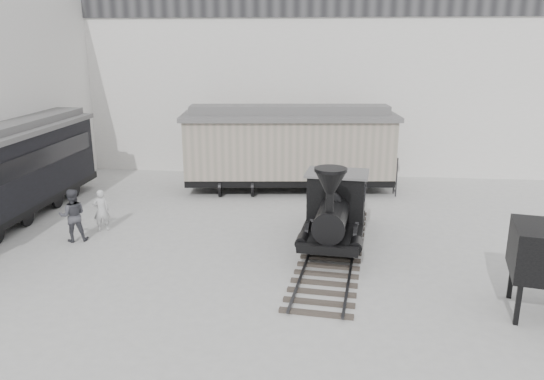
# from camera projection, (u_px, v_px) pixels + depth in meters

# --- Properties ---
(ground) EXTENTS (90.00, 90.00, 0.00)m
(ground) POSITION_uv_depth(u_px,v_px,m) (265.00, 291.00, 15.19)
(ground) COLOR #9E9E9B
(north_wall) EXTENTS (34.00, 2.51, 11.00)m
(north_wall) POSITION_uv_depth(u_px,v_px,m) (297.00, 67.00, 27.99)
(north_wall) COLOR silver
(north_wall) RESTS_ON ground
(locomotive) EXTENTS (2.91, 9.23, 3.21)m
(locomotive) POSITION_uv_depth(u_px,v_px,m) (335.00, 213.00, 18.25)
(locomotive) COLOR #2D2722
(locomotive) RESTS_ON ground
(boxcar) EXTENTS (10.13, 4.10, 4.04)m
(boxcar) POSITION_uv_depth(u_px,v_px,m) (289.00, 147.00, 24.78)
(boxcar) COLOR black
(boxcar) RESTS_ON ground
(visitor_a) EXTENTS (0.70, 0.61, 1.62)m
(visitor_a) POSITION_uv_depth(u_px,v_px,m) (101.00, 210.00, 19.74)
(visitor_a) COLOR #BEBEBE
(visitor_a) RESTS_ON ground
(visitor_b) EXTENTS (1.14, 1.03, 1.92)m
(visitor_b) POSITION_uv_depth(u_px,v_px,m) (73.00, 215.00, 18.74)
(visitor_b) COLOR #3F3F46
(visitor_b) RESTS_ON ground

